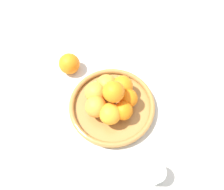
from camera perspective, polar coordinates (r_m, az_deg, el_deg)
The scene contains 5 objects.
ground_plane at distance 0.83m, azimuth 0.00°, elevation -3.47°, with size 4.00×4.00×0.00m, color beige.
fruit_bowl at distance 0.81m, azimuth 0.00°, elevation -2.87°, with size 0.32×0.32×0.04m.
orange_pile at distance 0.76m, azimuth -0.35°, elevation -0.52°, with size 0.19×0.20×0.13m.
stray_orange at distance 0.90m, azimuth -11.10°, elevation 8.02°, with size 0.08×0.08×0.08m, color orange.
drinking_glass at distance 0.73m, azimuth 10.72°, elevation -19.62°, with size 0.06×0.06×0.09m, color silver.
Camera 1 is at (0.20, -0.28, 0.75)m, focal length 35.00 mm.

